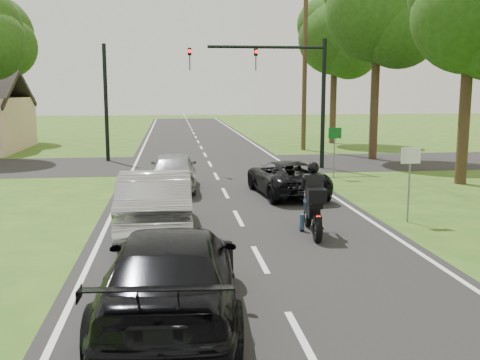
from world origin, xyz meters
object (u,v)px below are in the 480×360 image
(silver_suv, at_px, (174,170))
(sign_white, at_px, (410,166))
(silver_sedan, at_px, (156,202))
(dark_suv, at_px, (286,177))
(sign_green, at_px, (335,140))
(dark_car_behind, at_px, (172,274))
(traffic_signal, at_px, (284,80))
(motorcycle_rider, at_px, (313,206))
(utility_pole_far, at_px, (305,66))

(silver_suv, relative_size, sign_white, 1.98)
(silver_sedan, xyz_separation_m, silver_suv, (0.49, 6.40, -0.11))
(dark_suv, bearing_deg, sign_green, -134.31)
(sign_white, bearing_deg, silver_sedan, -176.89)
(dark_car_behind, distance_m, traffic_signal, 18.17)
(traffic_signal, bearing_deg, sign_white, -82.95)
(silver_sedan, bearing_deg, traffic_signal, -116.45)
(motorcycle_rider, xyz_separation_m, dark_suv, (0.43, 5.57, -0.13))
(motorcycle_rider, bearing_deg, utility_pole_far, 82.38)
(dark_suv, distance_m, silver_sedan, 6.61)
(dark_car_behind, bearing_deg, utility_pole_far, -104.27)
(traffic_signal, height_order, sign_green, traffic_signal)
(utility_pole_far, xyz_separation_m, sign_white, (-1.50, -19.02, -3.49))
(motorcycle_rider, distance_m, traffic_signal, 12.64)
(dark_suv, bearing_deg, silver_sedan, 42.21)
(silver_sedan, distance_m, sign_white, 7.07)
(motorcycle_rider, bearing_deg, silver_sedan, 175.54)
(silver_suv, bearing_deg, motorcycle_rider, 118.35)
(dark_suv, bearing_deg, utility_pole_far, -111.38)
(silver_suv, height_order, sign_green, sign_green)
(dark_car_behind, xyz_separation_m, sign_white, (6.63, 6.04, 0.82))
(silver_suv, relative_size, sign_green, 1.98)
(dark_car_behind, distance_m, utility_pole_far, 26.70)
(sign_white, bearing_deg, dark_suv, 119.78)
(motorcycle_rider, bearing_deg, dark_suv, 90.62)
(motorcycle_rider, xyz_separation_m, utility_pole_far, (4.52, 20.07, 4.33))
(motorcycle_rider, relative_size, utility_pole_far, 0.22)
(sign_green, bearing_deg, motorcycle_rider, -109.57)
(traffic_signal, bearing_deg, sign_green, -62.62)
(silver_suv, distance_m, dark_car_behind, 12.06)
(dark_suv, relative_size, sign_green, 2.09)
(silver_suv, distance_m, traffic_signal, 7.96)
(silver_suv, bearing_deg, traffic_signal, -134.00)
(dark_car_behind, height_order, sign_green, sign_green)
(silver_suv, xyz_separation_m, dark_car_behind, (-0.10, -12.06, 0.05))
(motorcycle_rider, height_order, silver_sedan, motorcycle_rider)
(motorcycle_rider, bearing_deg, silver_suv, 121.47)
(silver_sedan, height_order, traffic_signal, traffic_signal)
(dark_suv, distance_m, sign_green, 4.56)
(silver_suv, relative_size, traffic_signal, 0.66)
(dark_suv, distance_m, sign_white, 5.30)
(motorcycle_rider, xyz_separation_m, sign_white, (3.02, 1.05, 0.84))
(silver_sedan, relative_size, utility_pole_far, 0.51)
(silver_suv, height_order, sign_white, sign_white)
(motorcycle_rider, distance_m, utility_pole_far, 21.03)
(utility_pole_far, bearing_deg, silver_sedan, -113.71)
(traffic_signal, bearing_deg, silver_sedan, -116.40)
(dark_suv, height_order, dark_car_behind, dark_car_behind)
(utility_pole_far, bearing_deg, traffic_signal, -109.68)
(sign_white, bearing_deg, motorcycle_rider, -160.77)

